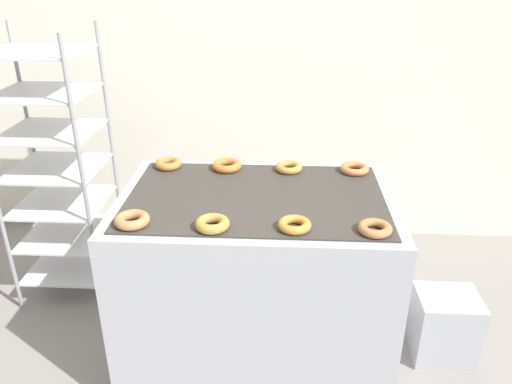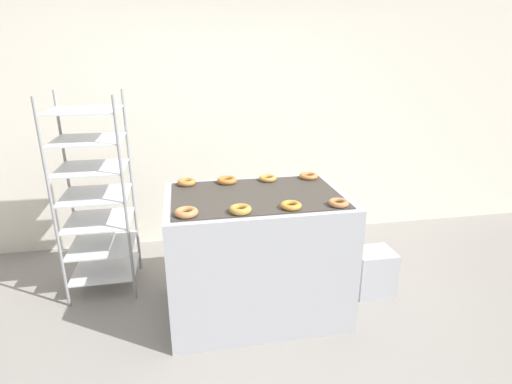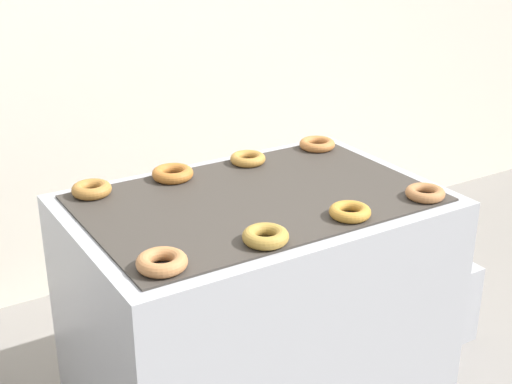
{
  "view_description": "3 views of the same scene",
  "coord_description": "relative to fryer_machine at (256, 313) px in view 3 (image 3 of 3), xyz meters",
  "views": [
    {
      "loc": [
        0.12,
        -1.47,
        2.02
      ],
      "look_at": [
        0.0,
        0.7,
        1.0
      ],
      "focal_mm": 35.0,
      "sensor_mm": 36.0,
      "label": 1
    },
    {
      "loc": [
        -0.52,
        -2.04,
        1.96
      ],
      "look_at": [
        0.0,
        0.7,
        1.0
      ],
      "focal_mm": 28.0,
      "sensor_mm": 36.0,
      "label": 2
    },
    {
      "loc": [
        -1.24,
        -1.32,
        1.98
      ],
      "look_at": [
        0.0,
        0.7,
        1.0
      ],
      "focal_mm": 50.0,
      "sensor_mm": 36.0,
      "label": 3
    }
  ],
  "objects": [
    {
      "name": "donut_far_left",
      "position": [
        -0.5,
        0.33,
        0.51
      ],
      "size": [
        0.14,
        0.14,
        0.04
      ],
      "primitive_type": "torus",
      "color": "#A97232",
      "rests_on": "fryer_machine"
    },
    {
      "name": "glaze_bin",
      "position": [
        1.03,
        0.05,
        -0.3
      ],
      "size": [
        0.33,
        0.28,
        0.39
      ],
      "color": "#A8AAB2",
      "rests_on": "ground_plane"
    },
    {
      "name": "donut_near_right",
      "position": [
        0.52,
        -0.32,
        0.51
      ],
      "size": [
        0.14,
        0.14,
        0.04
      ],
      "primitive_type": "torus",
      "color": "#A86D3F",
      "rests_on": "fryer_machine"
    },
    {
      "name": "donut_near_midright",
      "position": [
        0.18,
        -0.31,
        0.51
      ],
      "size": [
        0.14,
        0.14,
        0.04
      ],
      "primitive_type": "torus",
      "color": "#B8802F",
      "rests_on": "fryer_machine"
    },
    {
      "name": "wall_back",
      "position": [
        -0.0,
        1.43,
        0.91
      ],
      "size": [
        8.0,
        0.05,
        2.8
      ],
      "color": "silver",
      "rests_on": "ground_plane"
    },
    {
      "name": "donut_far_right",
      "position": [
        0.51,
        0.32,
        0.51
      ],
      "size": [
        0.15,
        0.15,
        0.04
      ],
      "primitive_type": "torus",
      "color": "#BB733A",
      "rests_on": "fryer_machine"
    },
    {
      "name": "donut_far_midleft",
      "position": [
        -0.18,
        0.32,
        0.51
      ],
      "size": [
        0.16,
        0.16,
        0.04
      ],
      "primitive_type": "torus",
      "color": "#B26B2B",
      "rests_on": "fryer_machine"
    },
    {
      "name": "donut_near_left",
      "position": [
        -0.52,
        -0.32,
        0.51
      ],
      "size": [
        0.15,
        0.15,
        0.04
      ],
      "primitive_type": "torus",
      "color": "#B37544",
      "rests_on": "fryer_machine"
    },
    {
      "name": "donut_far_midright",
      "position": [
        0.16,
        0.32,
        0.51
      ],
      "size": [
        0.14,
        0.14,
        0.04
      ],
      "primitive_type": "torus",
      "color": "#B37E36",
      "rests_on": "fryer_machine"
    },
    {
      "name": "donut_near_midleft",
      "position": [
        -0.17,
        -0.33,
        0.51
      ],
      "size": [
        0.15,
        0.15,
        0.04
      ],
      "primitive_type": "torus",
      "color": "#A57F35",
      "rests_on": "fryer_machine"
    },
    {
      "name": "fryer_machine",
      "position": [
        0.0,
        0.0,
        0.0
      ],
      "size": [
        1.34,
        0.9,
        0.98
      ],
      "color": "#A8AAB2",
      "rests_on": "ground_plane"
    }
  ]
}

